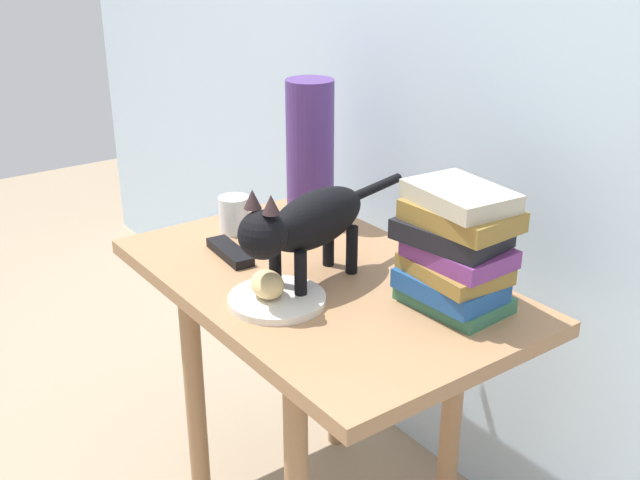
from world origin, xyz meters
The scene contains 9 objects.
back_panel centered at (0.00, 0.39, 1.10)m, with size 4.00×0.04×2.20m, color silver.
side_table centered at (0.00, 0.00, 0.52)m, with size 0.85×0.53×0.61m.
plate centered at (0.04, -0.13, 0.62)m, with size 0.18×0.18×0.01m, color silver.
bread_roll centered at (0.04, -0.15, 0.65)m, with size 0.08×0.06×0.05m, color #E0BC7A.
cat centered at (0.02, -0.05, 0.74)m, with size 0.17×0.47×0.23m.
book_stack centered at (0.25, 0.12, 0.73)m, with size 0.21×0.16×0.23m.
green_vase centered at (-0.28, 0.17, 0.78)m, with size 0.11×0.11×0.33m, color #4C2D72.
candle_jar centered at (-0.31, -0.02, 0.65)m, with size 0.07×0.07×0.08m.
tv_remote centered at (-0.19, -0.10, 0.62)m, with size 0.15×0.04×0.02m, color black.
Camera 1 is at (1.12, -0.82, 1.28)m, focal length 43.12 mm.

